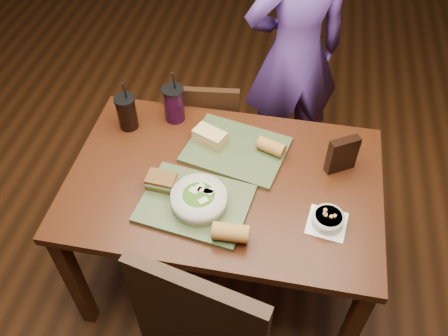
{
  "coord_description": "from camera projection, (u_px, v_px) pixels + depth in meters",
  "views": [
    {
      "loc": [
        0.24,
        -1.26,
        2.25
      ],
      "look_at": [
        0.0,
        0.0,
        0.82
      ],
      "focal_mm": 38.0,
      "sensor_mm": 36.0,
      "label": 1
    }
  ],
  "objects": [
    {
      "name": "baguette_near",
      "position": [
        231.0,
        232.0,
        1.73
      ],
      "size": [
        0.14,
        0.07,
        0.07
      ],
      "primitive_type": "cylinder",
      "rotation": [
        0.0,
        1.57,
        0.04
      ],
      "color": "#AD7533",
      "rests_on": "tray_near"
    },
    {
      "name": "dining_table",
      "position": [
        224.0,
        193.0,
        2.04
      ],
      "size": [
        1.3,
        0.85,
        0.75
      ],
      "color": "#3D1B0C",
      "rests_on": "ground"
    },
    {
      "name": "tray_far",
      "position": [
        236.0,
        150.0,
        2.07
      ],
      "size": [
        0.48,
        0.4,
        0.02
      ],
      "primitive_type": "cube",
      "rotation": [
        0.0,
        0.0,
        -0.21
      ],
      "color": "#3B4C2A",
      "rests_on": "dining_table"
    },
    {
      "name": "salad_bowl",
      "position": [
        199.0,
        199.0,
        1.83
      ],
      "size": [
        0.22,
        0.22,
        0.07
      ],
      "color": "silver",
      "rests_on": "tray_near"
    },
    {
      "name": "chair_far",
      "position": [
        207.0,
        134.0,
        2.56
      ],
      "size": [
        0.4,
        0.41,
        0.84
      ],
      "color": "black",
      "rests_on": "ground"
    },
    {
      "name": "cup_cola",
      "position": [
        127.0,
        112.0,
        2.13
      ],
      "size": [
        0.09,
        0.09,
        0.25
      ],
      "color": "black",
      "rests_on": "dining_table"
    },
    {
      "name": "soup_bowl",
      "position": [
        328.0,
        219.0,
        1.8
      ],
      "size": [
        0.17,
        0.17,
        0.06
      ],
      "color": "white",
      "rests_on": "dining_table"
    },
    {
      "name": "diner",
      "position": [
        295.0,
        54.0,
        2.52
      ],
      "size": [
        0.67,
        0.57,
        1.55
      ],
      "primitive_type": "imported",
      "rotation": [
        0.0,
        0.0,
        3.56
      ],
      "color": "#54328C",
      "rests_on": "ground"
    },
    {
      "name": "ground",
      "position": [
        224.0,
        270.0,
        2.53
      ],
      "size": [
        6.0,
        6.0,
        0.0
      ],
      "primitive_type": "plane",
      "color": "#381C0B",
      "rests_on": "ground"
    },
    {
      "name": "cup_berry",
      "position": [
        174.0,
        104.0,
        2.16
      ],
      "size": [
        0.1,
        0.1,
        0.27
      ],
      "color": "black",
      "rests_on": "dining_table"
    },
    {
      "name": "chip_bag",
      "position": [
        342.0,
        155.0,
        1.95
      ],
      "size": [
        0.13,
        0.1,
        0.17
      ],
      "primitive_type": "cube",
      "rotation": [
        0.0,
        0.0,
        0.54
      ],
      "color": "black",
      "rests_on": "dining_table"
    },
    {
      "name": "sandwich_near",
      "position": [
        162.0,
        181.0,
        1.91
      ],
      "size": [
        0.12,
        0.09,
        0.05
      ],
      "color": "#593819",
      "rests_on": "tray_near"
    },
    {
      "name": "baguette_far",
      "position": [
        271.0,
        147.0,
        2.03
      ],
      "size": [
        0.13,
        0.1,
        0.06
      ],
      "primitive_type": "cylinder",
      "rotation": [
        0.0,
        1.57,
        -0.34
      ],
      "color": "#AD7533",
      "rests_on": "tray_far"
    },
    {
      "name": "tray_near",
      "position": [
        195.0,
        204.0,
        1.88
      ],
      "size": [
        0.46,
        0.37,
        0.02
      ],
      "primitive_type": "cube",
      "rotation": [
        0.0,
        0.0,
        -0.14
      ],
      "color": "#3B4C2A",
      "rests_on": "dining_table"
    },
    {
      "name": "sandwich_far",
      "position": [
        210.0,
        136.0,
        2.08
      ],
      "size": [
        0.16,
        0.13,
        0.06
      ],
      "color": "tan",
      "rests_on": "tray_far"
    }
  ]
}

